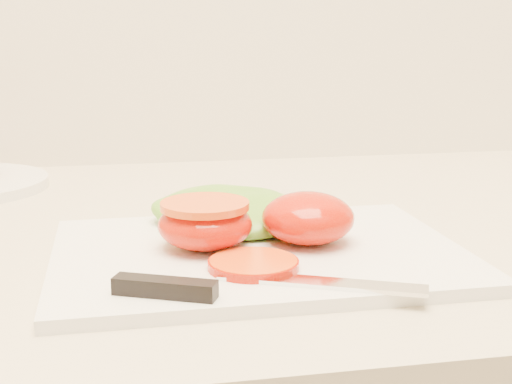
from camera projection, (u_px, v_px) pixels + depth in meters
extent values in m
cube|color=white|center=(258.00, 254.00, 0.58)|extent=(0.33, 0.24, 0.01)
ellipsoid|color=red|center=(308.00, 218.00, 0.59)|extent=(0.08, 0.08, 0.04)
ellipsoid|color=red|center=(205.00, 225.00, 0.58)|extent=(0.08, 0.08, 0.04)
cylinder|color=red|center=(205.00, 205.00, 0.58)|extent=(0.07, 0.07, 0.01)
cylinder|color=orange|center=(253.00, 264.00, 0.53)|extent=(0.07, 0.07, 0.01)
ellipsoid|color=#67A32B|center=(228.00, 212.00, 0.64)|extent=(0.18, 0.16, 0.03)
ellipsoid|color=#67A32B|center=(272.00, 212.00, 0.66)|extent=(0.12, 0.12, 0.02)
cube|color=silver|center=(321.00, 283.00, 0.50)|extent=(0.14, 0.08, 0.00)
cube|color=black|center=(165.00, 288.00, 0.48)|extent=(0.07, 0.04, 0.01)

